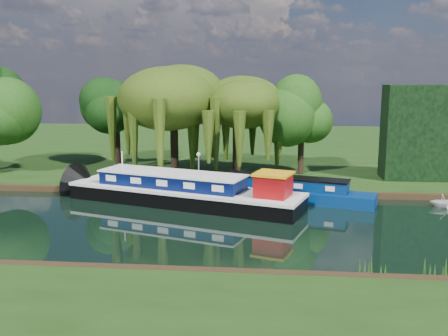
# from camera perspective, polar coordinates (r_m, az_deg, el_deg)

# --- Properties ---
(ground) EXTENTS (120.00, 120.00, 0.00)m
(ground) POSITION_cam_1_polar(r_m,az_deg,el_deg) (31.70, -6.52, -6.42)
(ground) COLOR black
(far_bank) EXTENTS (120.00, 52.00, 0.45)m
(far_bank) POSITION_cam_1_polar(r_m,az_deg,el_deg) (64.60, -0.33, 2.50)
(far_bank) COLOR black
(far_bank) RESTS_ON ground
(dutch_barge) EXTENTS (17.94, 9.21, 3.71)m
(dutch_barge) POSITION_cam_1_polar(r_m,az_deg,el_deg) (36.27, -4.43, -2.72)
(dutch_barge) COLOR black
(dutch_barge) RESTS_ON ground
(narrowboat) EXTENTS (13.22, 5.85, 1.92)m
(narrowboat) POSITION_cam_1_polar(r_m,az_deg,el_deg) (37.78, 7.05, -2.60)
(narrowboat) COLOR navy
(narrowboat) RESTS_ON ground
(white_cruiser) EXTENTS (2.07, 1.81, 1.06)m
(white_cruiser) POSITION_cam_1_polar(r_m,az_deg,el_deg) (38.82, 23.77, -4.11)
(white_cruiser) COLOR silver
(white_cruiser) RESTS_ON ground
(willow_left) EXTENTS (7.68, 7.68, 9.21)m
(willow_left) POSITION_cam_1_polar(r_m,az_deg,el_deg) (44.31, -5.79, 7.78)
(willow_left) COLOR black
(willow_left) RESTS_ON far_bank
(willow_right) EXTENTS (6.48, 6.48, 7.89)m
(willow_right) POSITION_cam_1_polar(r_m,az_deg,el_deg) (43.77, 1.47, 6.57)
(willow_right) COLOR black
(willow_right) RESTS_ON far_bank
(tree_far_mid) EXTENTS (4.79, 4.79, 7.84)m
(tree_far_mid) POSITION_cam_1_polar(r_m,az_deg,el_deg) (51.01, -12.20, 6.51)
(tree_far_mid) COLOR black
(tree_far_mid) RESTS_ON far_bank
(tree_far_right) EXTENTS (4.64, 4.64, 7.60)m
(tree_far_right) POSITION_cam_1_polar(r_m,az_deg,el_deg) (45.03, 8.89, 5.90)
(tree_far_right) COLOR black
(tree_far_right) RESTS_ON far_bank
(conifer_hedge) EXTENTS (6.00, 3.00, 8.00)m
(conifer_hedge) POSITION_cam_1_polar(r_m,az_deg,el_deg) (45.69, 21.43, 3.81)
(conifer_hedge) COLOR black
(conifer_hedge) RESTS_ON far_bank
(lamppost) EXTENTS (0.36, 0.36, 2.56)m
(lamppost) POSITION_cam_1_polar(r_m,az_deg,el_deg) (41.15, -2.91, 1.01)
(lamppost) COLOR silver
(lamppost) RESTS_ON far_bank
(mooring_posts) EXTENTS (19.16, 0.16, 1.00)m
(mooring_posts) POSITION_cam_1_polar(r_m,az_deg,el_deg) (39.55, -4.76, -1.57)
(mooring_posts) COLOR silver
(mooring_posts) RESTS_ON far_bank
(reeds_near) EXTENTS (33.70, 1.50, 1.10)m
(reeds_near) POSITION_cam_1_polar(r_m,az_deg,el_deg) (23.71, 6.30, -10.91)
(reeds_near) COLOR #1E4111
(reeds_near) RESTS_ON ground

